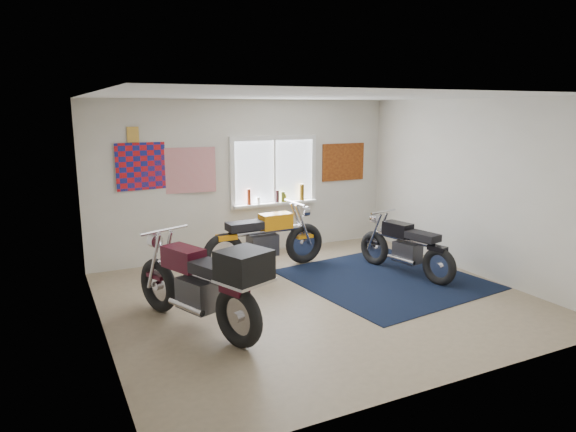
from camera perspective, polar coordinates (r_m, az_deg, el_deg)
name	(u,v)px	position (r m, az deg, el deg)	size (l,w,h in m)	color
ground	(316,298)	(7.13, 3.18, -9.09)	(5.50, 5.50, 0.00)	#9E896B
room_shell	(318,179)	(6.72, 3.34, 4.08)	(5.50, 5.50, 5.50)	white
navy_rug	(385,279)	(7.99, 10.72, -6.89)	(2.50, 2.60, 0.01)	black
window_assembly	(274,176)	(9.16, -1.55, 4.48)	(1.66, 0.17, 1.26)	white
oil_bottles	(281,195)	(9.19, -0.79, 2.33)	(1.12, 0.09, 0.30)	maroon
flag_display	(133,135)	(8.40, -16.86, 8.66)	(1.60, 0.10, 1.17)	red
triumph_poster	(343,162)	(9.84, 6.16, 5.99)	(0.90, 0.03, 0.70)	#A54C14
yellow_triumph	(265,241)	(8.22, -2.58, -2.79)	(2.12, 0.63, 1.07)	black
black_chrome_bike	(405,249)	(8.19, 12.92, -3.54)	(0.63, 1.82, 0.95)	black
maroon_tourer	(204,284)	(5.99, -9.32, -7.46)	(1.15, 2.15, 1.12)	black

